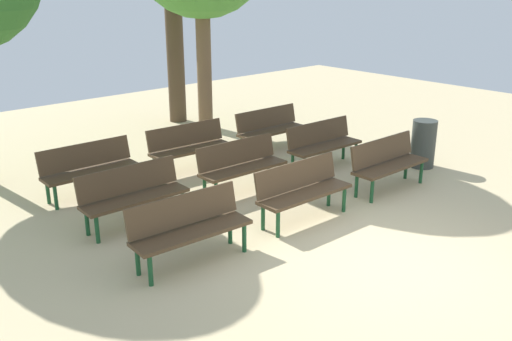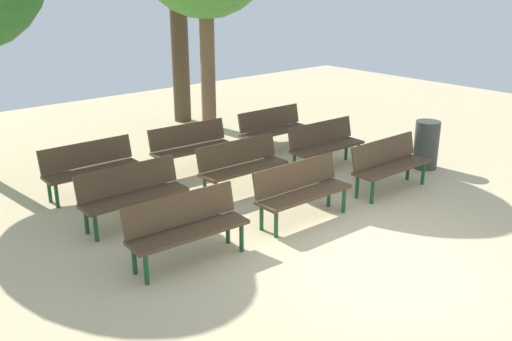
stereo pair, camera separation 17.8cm
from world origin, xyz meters
name	(u,v)px [view 2 (the right image)]	position (x,y,z in m)	size (l,w,h in m)	color
ground_plane	(383,259)	(0.00, 0.00, 0.00)	(24.00, 24.00, 0.00)	#CCB789
bench_r0_c0	(186,224)	(-1.96, 1.65, 0.50)	(1.63, 0.57, 0.87)	#4C3823
bench_r0_c1	(301,188)	(0.07, 1.61, 0.50)	(1.61, 0.52, 0.87)	#4C3823
bench_r0_c2	(389,162)	(2.09, 1.52, 0.50)	(1.61, 0.50, 0.87)	#4C3823
bench_r1_c0	(132,191)	(-1.91, 3.13, 0.50)	(1.61, 0.52, 0.87)	#4C3823
bench_r1_c1	(242,163)	(0.15, 3.10, 0.50)	(1.62, 0.54, 0.87)	#4C3823
bench_r1_c2	(325,142)	(2.15, 3.04, 0.50)	(1.62, 0.55, 0.87)	#4C3823
bench_r2_c0	(91,165)	(-1.84, 4.66, 0.50)	(1.61, 0.52, 0.87)	#4C3823
bench_r2_c1	(191,144)	(0.14, 4.59, 0.50)	(1.63, 0.58, 0.87)	#4C3823
bench_r2_c2	(273,127)	(2.18, 4.54, 0.50)	(1.61, 0.52, 0.87)	#4C3823
trash_bin	(426,145)	(3.62, 1.78, 0.46)	(0.46, 0.46, 0.92)	#383D38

